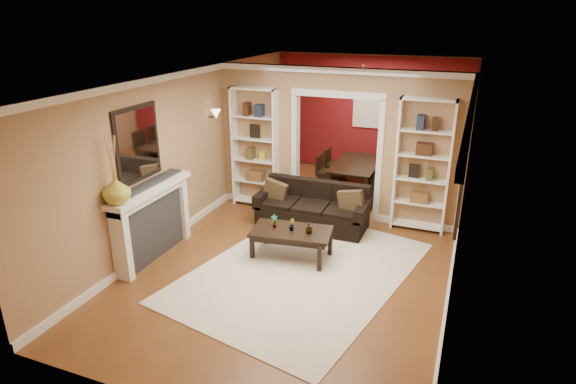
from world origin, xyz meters
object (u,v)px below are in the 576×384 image
at_px(bookshelf_right, 423,166).
at_px(dining_table, 357,176).
at_px(bookshelf_left, 255,148).
at_px(fireplace, 154,222).
at_px(coffee_table, 291,244).
at_px(sofa, 312,206).

bearing_deg(bookshelf_right, dining_table, 132.48).
xyz_separation_m(bookshelf_right, dining_table, (-1.46, 1.60, -0.86)).
relative_size(bookshelf_left, fireplace, 1.35).
bearing_deg(coffee_table, fireplace, -166.60).
height_order(bookshelf_left, bookshelf_right, same).
distance_m(bookshelf_left, bookshelf_right, 3.10).
xyz_separation_m(bookshelf_left, dining_table, (1.64, 1.60, -0.86)).
bearing_deg(dining_table, bookshelf_left, 134.35).
height_order(bookshelf_right, dining_table, bookshelf_right).
relative_size(bookshelf_right, fireplace, 1.35).
relative_size(sofa, coffee_table, 1.63).
distance_m(sofa, fireplace, 2.73).
bearing_deg(dining_table, fireplace, 152.21).
bearing_deg(fireplace, bookshelf_left, 77.95).
relative_size(fireplace, dining_table, 1.03).
bearing_deg(bookshelf_left, sofa, -23.16).
height_order(sofa, bookshelf_right, bookshelf_right).
xyz_separation_m(bookshelf_left, bookshelf_right, (3.10, 0.00, 0.00)).
distance_m(sofa, dining_table, 2.20).
xyz_separation_m(bookshelf_right, fireplace, (-3.64, -2.53, -0.57)).
xyz_separation_m(coffee_table, fireplace, (-1.96, -0.75, 0.35)).
xyz_separation_m(sofa, dining_table, (0.28, 2.18, -0.10)).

